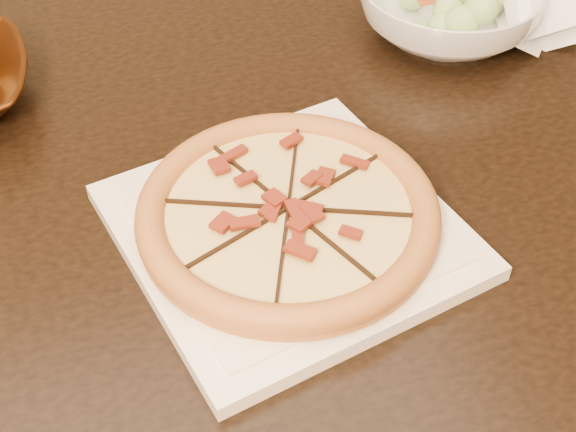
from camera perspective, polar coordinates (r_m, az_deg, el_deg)
The scene contains 5 objects.
dining_table at distance 0.96m, azimuth -8.30°, elevation -0.26°, with size 1.58×1.05×0.75m.
plate at distance 0.80m, azimuth -0.00°, elevation -0.99°, with size 0.38×0.38×0.02m.
pizza at distance 0.79m, azimuth -0.00°, elevation 0.21°, with size 0.30×0.30×0.03m.
salad_bowl at distance 1.11m, azimuth 11.36°, elevation 14.24°, with size 0.24×0.24×0.08m, color white.
cling_film at distance 1.15m, azimuth 17.35°, elevation 13.44°, with size 0.16×0.13×0.05m, color white, non-canonical shape.
Camera 1 is at (0.10, -0.74, 1.33)m, focal length 50.00 mm.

